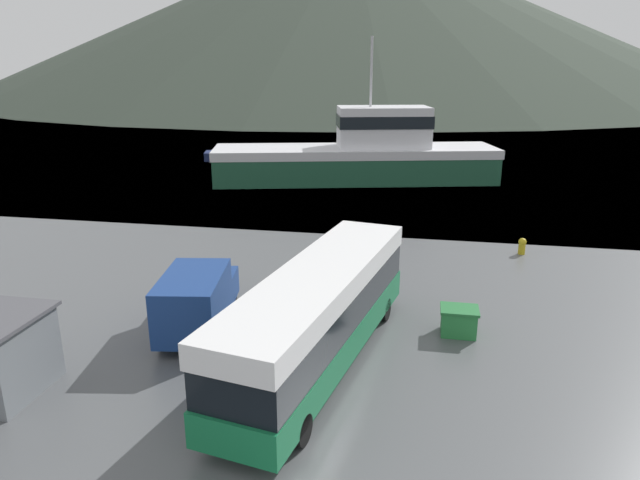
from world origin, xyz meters
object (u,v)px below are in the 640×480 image
object	(u,v)px
tour_bus	(320,312)
small_boat	(243,155)
fishing_boat	(361,154)
storage_bin	(459,321)
delivery_van	(197,298)
dock_kiosk	(0,355)

from	to	relation	value
tour_bus	small_boat	world-z (taller)	tour_bus
fishing_boat	small_boat	distance (m)	16.23
tour_bus	small_boat	xyz separation A→B (m)	(-15.72, 40.36, -1.47)
storage_bin	tour_bus	bearing A→B (deg)	-146.58
tour_bus	storage_bin	size ratio (longest dim) A/B	8.63
fishing_boat	storage_bin	distance (m)	29.21
delivery_van	storage_bin	bearing A→B (deg)	-1.15
delivery_van	dock_kiosk	world-z (taller)	dock_kiosk
tour_bus	fishing_boat	size ratio (longest dim) A/B	0.50
tour_bus	delivery_van	xyz separation A→B (m)	(-5.04, 1.74, -0.64)
small_boat	dock_kiosk	bearing A→B (deg)	172.75
tour_bus	storage_bin	bearing A→B (deg)	44.43
dock_kiosk	fishing_boat	bearing A→B (deg)	78.77
storage_bin	small_boat	distance (m)	42.48
dock_kiosk	storage_bin	bearing A→B (deg)	25.41
fishing_boat	dock_kiosk	size ratio (longest dim) A/B	8.03
tour_bus	dock_kiosk	size ratio (longest dim) A/B	3.98
fishing_boat	delivery_van	bearing A→B (deg)	160.97
dock_kiosk	small_boat	bearing A→B (deg)	98.40
delivery_van	small_boat	bearing A→B (deg)	96.28
fishing_boat	storage_bin	bearing A→B (deg)	-179.82
tour_bus	small_boat	size ratio (longest dim) A/B	1.47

